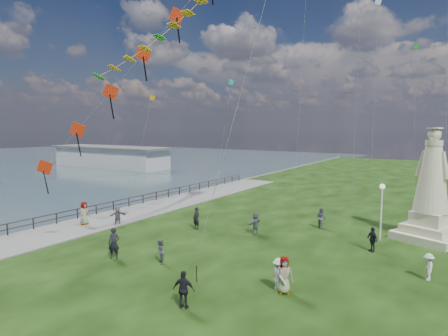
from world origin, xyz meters
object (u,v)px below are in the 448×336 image
Objects in this scene: lamppost at (382,200)px; person_10 at (84,214)px; person_0 at (114,243)px; person_2 at (279,275)px; person_4 at (284,275)px; person_5 at (118,217)px; person_3 at (184,290)px; person_11 at (255,223)px; person_8 at (428,267)px; person_6 at (196,218)px; person_9 at (372,239)px; person_7 at (321,218)px; person_1 at (160,252)px; statue at (431,198)px; pier_pavilion at (110,156)px.

person_10 is at bearing -157.27° from lamppost.
person_0 is 10.62m from person_2.
person_4 is 17.27m from person_5.
person_3 is 12.46m from person_11.
person_10 is 1.13× the size of person_11.
person_2 is 8.28m from person_8.
person_3 is at bearing -47.82° from person_6.
lamppost is at bearing 28.47° from person_6.
person_0 is 1.05× the size of person_4.
person_11 is (-5.67, 8.22, -0.01)m from person_2.
person_9 is at bearing -69.62° from person_2.
person_9 is at bearing 173.99° from person_7.
lamppost is 2.13× the size of person_0.
person_0 is at bearing 153.34° from person_4.
person_0 reaches higher than person_1.
person_5 is (-21.98, -9.44, -2.31)m from statue.
person_4 is 10.19m from person_11.
person_3 is 0.91× the size of person_10.
person_8 is (16.68, 6.77, -0.24)m from person_0.
person_6 is 13.03m from person_9.
person_0 reaches higher than person_5.
person_5 is at bearing -158.64° from lamppost.
lamppost reaches higher than pier_pavilion.
pier_pavilion is 52.23m from person_5.
lamppost is at bearing -125.99° from statue.
person_8 is 4.77m from person_9.
lamppost is 18.57m from person_0.
person_9 is (2.65, 8.82, -0.03)m from person_2.
statue is 14.88m from person_4.
statue reaches higher than person_4.
pier_pavilion is 15.55× the size of person_0.
person_2 is 1.00× the size of person_7.
person_3 is at bearing 91.00° from person_2.
person_1 is 11.63m from person_10.
person_0 is 18.00m from person_8.
person_8 is at bearing -0.56° from person_9.
pier_pavilion is 7.31× the size of lamppost.
person_10 reaches higher than person_8.
person_1 is 14.89m from person_8.
person_5 is (-19.05, -7.45, -2.21)m from lamppost.
person_0 is 1.01× the size of person_10.
person_2 is 0.98× the size of person_3.
person_10 reaches higher than person_5.
person_4 is at bearing -72.79° from person_5.
person_2 is at bearing -72.92° from person_5.
person_11 is at bearing 92.99° from person_4.
person_1 is (3.01, 0.87, -0.23)m from person_0.
person_1 is 10.02m from person_5.
person_11 is at bearing -133.30° from person_9.
person_10 is at bearing 138.75° from person_4.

